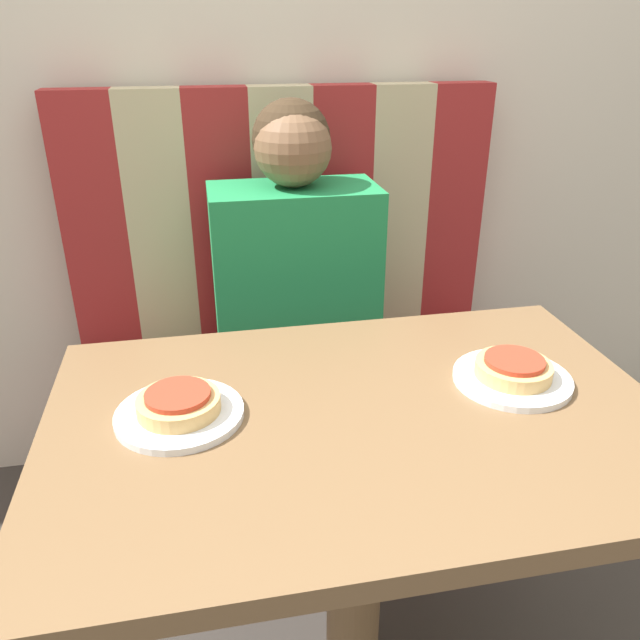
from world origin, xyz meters
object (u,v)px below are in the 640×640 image
at_px(person, 295,251).
at_px(plate_left, 180,414).
at_px(plate_right, 512,379).
at_px(pizza_right, 514,368).
at_px(pizza_left, 178,402).

height_order(person, plate_left, person).
distance_m(person, plate_right, 0.67).
bearing_deg(person, plate_right, -65.57).
distance_m(person, pizza_right, 0.67).
height_order(plate_right, pizza_right, pizza_right).
xyz_separation_m(person, pizza_right, (0.28, -0.61, -0.02)).
distance_m(plate_right, pizza_right, 0.02).
bearing_deg(person, pizza_left, -114.43).
xyz_separation_m(plate_left, pizza_right, (0.56, 0.00, 0.02)).
bearing_deg(plate_left, pizza_right, 0.00).
bearing_deg(pizza_right, person, 114.43).
bearing_deg(plate_right, person, 114.43).
relative_size(plate_left, pizza_right, 1.55).
distance_m(plate_left, pizza_left, 0.02).
relative_size(person, plate_right, 3.36).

